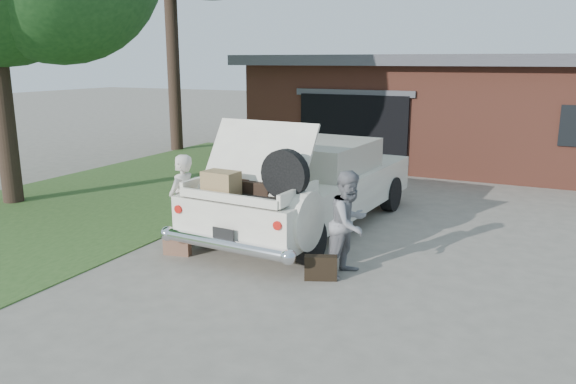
% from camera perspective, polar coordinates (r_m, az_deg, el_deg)
% --- Properties ---
extents(ground, '(90.00, 90.00, 0.00)m').
position_cam_1_polar(ground, '(8.75, -1.72, -7.85)').
color(ground, gray).
rests_on(ground, ground).
extents(grass_strip, '(6.00, 16.00, 0.02)m').
position_cam_1_polar(grass_strip, '(14.17, -16.02, -0.07)').
color(grass_strip, '#2D4C1E').
rests_on(grass_strip, ground).
extents(house, '(12.80, 7.80, 3.30)m').
position_cam_1_polar(house, '(18.97, 17.38, 8.19)').
color(house, brown).
rests_on(house, ground).
extents(sedan, '(2.56, 5.81, 2.18)m').
position_cam_1_polar(sedan, '(10.71, 2.17, 0.77)').
color(sedan, white).
rests_on(sedan, ground).
extents(woman_left, '(0.42, 0.62, 1.64)m').
position_cam_1_polar(woman_left, '(9.58, -10.69, -1.07)').
color(woman_left, beige).
rests_on(woman_left, ground).
extents(woman_right, '(0.77, 0.90, 1.59)m').
position_cam_1_polar(woman_right, '(8.37, 6.24, -3.18)').
color(woman_right, gray).
rests_on(woman_right, ground).
extents(suitcase_left, '(0.47, 0.23, 0.35)m').
position_cam_1_polar(suitcase_left, '(9.49, -11.21, -5.28)').
color(suitcase_left, brown).
rests_on(suitcase_left, ground).
extents(suitcase_right, '(0.50, 0.33, 0.37)m').
position_cam_1_polar(suitcase_right, '(8.30, 3.34, -7.70)').
color(suitcase_right, black).
rests_on(suitcase_right, ground).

